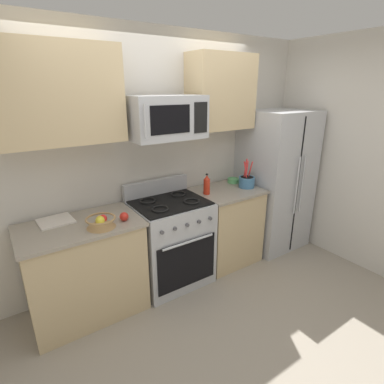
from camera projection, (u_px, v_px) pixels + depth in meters
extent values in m
plane|color=gray|center=(209.00, 315.00, 2.85)|extent=(16.00, 16.00, 0.00)
cube|color=beige|center=(151.00, 159.00, 3.27)|extent=(8.00, 0.10, 2.60)
cube|color=tan|center=(85.00, 271.00, 2.77)|extent=(0.99, 0.60, 0.88)
cube|color=gray|center=(79.00, 226.00, 2.62)|extent=(1.03, 0.64, 0.03)
cube|color=#B2B5BA|center=(171.00, 243.00, 3.24)|extent=(0.76, 0.64, 0.91)
cube|color=black|center=(187.00, 264.00, 3.02)|extent=(0.67, 0.01, 0.51)
cylinder|color=#B2B5BA|center=(189.00, 242.00, 2.92)|extent=(0.57, 0.02, 0.02)
cube|color=black|center=(170.00, 202.00, 3.09)|extent=(0.73, 0.57, 0.02)
cube|color=#B2B5BA|center=(156.00, 187.00, 3.29)|extent=(0.76, 0.06, 0.18)
torus|color=black|center=(160.00, 209.00, 2.88)|extent=(0.17, 0.17, 0.02)
torus|color=black|center=(192.00, 201.00, 3.08)|extent=(0.17, 0.17, 0.02)
torus|color=black|center=(148.00, 201.00, 3.09)|extent=(0.17, 0.17, 0.02)
torus|color=black|center=(178.00, 194.00, 3.28)|extent=(0.17, 0.17, 0.02)
cylinder|color=#4C4C51|center=(162.00, 233.00, 2.73)|extent=(0.04, 0.02, 0.04)
cylinder|color=#4C4C51|center=(175.00, 229.00, 2.80)|extent=(0.04, 0.02, 0.04)
cylinder|color=#4C4C51|center=(187.00, 225.00, 2.87)|extent=(0.04, 0.02, 0.04)
cylinder|color=#4C4C51|center=(199.00, 222.00, 2.95)|extent=(0.04, 0.02, 0.04)
cylinder|color=#4C4C51|center=(210.00, 218.00, 3.02)|extent=(0.04, 0.02, 0.04)
cube|color=tan|center=(225.00, 226.00, 3.65)|extent=(0.71, 0.60, 0.88)
cube|color=gray|center=(227.00, 191.00, 3.50)|extent=(0.75, 0.64, 0.03)
cube|color=#B2B5BA|center=(274.00, 181.00, 3.91)|extent=(0.79, 0.71, 1.77)
cube|color=black|center=(297.00, 188.00, 3.63)|extent=(0.01, 0.01, 1.68)
cylinder|color=#B2B5BA|center=(297.00, 186.00, 3.57)|extent=(0.02, 0.02, 0.71)
cylinder|color=#B2B5BA|center=(302.00, 184.00, 3.63)|extent=(0.02, 0.02, 0.71)
cube|color=beige|center=(352.00, 154.00, 3.50)|extent=(0.10, 8.00, 2.60)
cube|color=#B2B5BA|center=(166.00, 117.00, 2.83)|extent=(0.72, 0.40, 0.40)
cube|color=black|center=(171.00, 120.00, 2.64)|extent=(0.40, 0.01, 0.25)
cube|color=black|center=(201.00, 118.00, 2.81)|extent=(0.14, 0.01, 0.28)
cylinder|color=#B2B5BA|center=(145.00, 122.00, 2.48)|extent=(0.02, 0.02, 0.28)
cube|color=tan|center=(56.00, 95.00, 2.39)|extent=(1.02, 0.34, 0.79)
cube|color=tan|center=(221.00, 92.00, 3.28)|extent=(0.74, 0.34, 0.79)
cylinder|color=teal|center=(247.00, 182.00, 3.56)|extent=(0.18, 0.18, 0.12)
cylinder|color=black|center=(247.00, 181.00, 3.56)|extent=(0.15, 0.15, 0.11)
cylinder|color=red|center=(247.00, 173.00, 3.53)|extent=(0.06, 0.04, 0.29)
cylinder|color=red|center=(246.00, 174.00, 3.51)|extent=(0.02, 0.08, 0.28)
cylinder|color=red|center=(249.00, 173.00, 3.56)|extent=(0.03, 0.08, 0.28)
cylinder|color=red|center=(245.00, 172.00, 3.55)|extent=(0.06, 0.02, 0.31)
cone|color=#9E7A4C|center=(101.00, 223.00, 2.55)|extent=(0.24, 0.24, 0.08)
torus|color=#9E7A4C|center=(101.00, 218.00, 2.54)|extent=(0.25, 0.25, 0.02)
sphere|color=red|center=(103.00, 219.00, 2.56)|extent=(0.07, 0.07, 0.07)
sphere|color=orange|center=(100.00, 220.00, 2.54)|extent=(0.07, 0.07, 0.07)
sphere|color=yellow|center=(100.00, 220.00, 2.52)|extent=(0.08, 0.08, 0.08)
sphere|color=red|center=(124.00, 217.00, 2.67)|extent=(0.08, 0.08, 0.08)
cube|color=silver|center=(56.00, 221.00, 2.66)|extent=(0.30, 0.28, 0.02)
cylinder|color=red|center=(207.00, 187.00, 3.33)|extent=(0.07, 0.07, 0.17)
cone|color=red|center=(207.00, 177.00, 3.29)|extent=(0.06, 0.06, 0.05)
cylinder|color=black|center=(207.00, 174.00, 3.28)|extent=(0.03, 0.03, 0.01)
cylinder|color=#59AD66|center=(233.00, 181.00, 3.74)|extent=(0.14, 0.14, 0.05)
torus|color=#59AD66|center=(233.00, 179.00, 3.73)|extent=(0.14, 0.14, 0.01)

